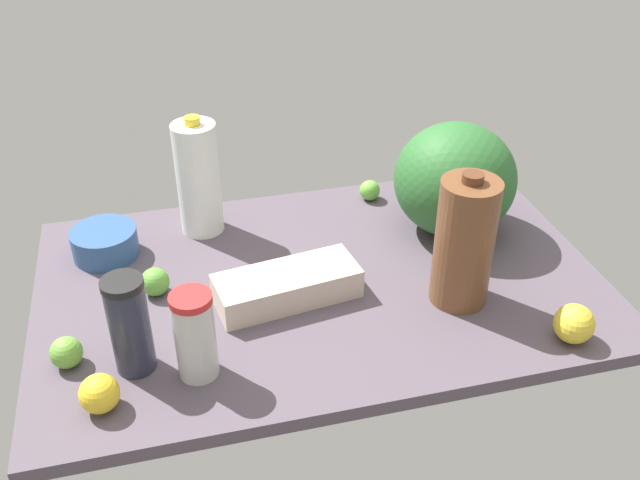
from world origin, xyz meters
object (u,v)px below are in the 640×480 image
object	(u,v)px
chocolate_milk_jug	(464,242)
shaker_bottle	(130,325)
lemon_beside_bowl	(574,324)
lime_far_back	(66,352)
mixing_bowl	(105,243)
lime_by_jug	(155,282)
watermelon	(455,180)
lemon_near_front	(99,394)
egg_carton	(287,286)
lime_loose	(370,190)
tumbler_cup	(195,335)
milk_jug	(198,178)

from	to	relation	value
chocolate_milk_jug	shaker_bottle	world-z (taller)	chocolate_milk_jug
lemon_beside_bowl	lime_far_back	size ratio (longest dim) A/B	1.30
mixing_bowl	lime_by_jug	size ratio (longest dim) A/B	2.42
chocolate_milk_jug	watermelon	xyz separation A→B (cm)	(8.98, 25.62, -0.57)
lemon_beside_bowl	lemon_near_front	size ratio (longest dim) A/B	1.12
mixing_bowl	lime_far_back	bearing A→B (deg)	-101.00
egg_carton	lime_far_back	xyz separation A→B (cm)	(-43.33, -9.69, -0.21)
shaker_bottle	mixing_bowl	xyz separation A→B (cm)	(-5.33, 38.80, -6.58)
shaker_bottle	mixing_bowl	world-z (taller)	shaker_bottle
lime_loose	mixing_bowl	bearing A→B (deg)	-171.69
watermelon	lime_loose	distance (cm)	25.39
tumbler_cup	milk_jug	world-z (taller)	milk_jug
milk_jug	lemon_beside_bowl	size ratio (longest dim) A/B	3.71
egg_carton	lime_by_jug	distance (cm)	27.65
watermelon	tumbler_cup	size ratio (longest dim) A/B	1.60
chocolate_milk_jug	mixing_bowl	xyz separation A→B (cm)	(-70.85, 34.06, -10.50)
watermelon	milk_jug	world-z (taller)	milk_jug
tumbler_cup	lime_far_back	xyz separation A→B (cm)	(-23.17, 7.83, -5.83)
shaker_bottle	mixing_bowl	distance (cm)	39.71
chocolate_milk_jug	egg_carton	bearing A→B (deg)	166.19
shaker_bottle	lime_far_back	xyz separation A→B (cm)	(-12.19, 3.49, -6.88)
egg_carton	chocolate_milk_jug	distance (cm)	36.96
lemon_beside_bowl	lime_far_back	bearing A→B (deg)	170.12
lime_by_jug	chocolate_milk_jug	bearing A→B (deg)	-15.40
milk_jug	lemon_near_front	bearing A→B (deg)	-113.46
egg_carton	lime_loose	bearing A→B (deg)	42.02
chocolate_milk_jug	lemon_beside_bowl	world-z (taller)	chocolate_milk_jug
tumbler_cup	lemon_near_front	bearing A→B (deg)	-164.38
egg_carton	lemon_beside_bowl	xyz separation A→B (cm)	(50.35, -26.02, 0.69)
egg_carton	lemon_beside_bowl	size ratio (longest dim) A/B	3.81
mixing_bowl	egg_carton	bearing A→B (deg)	-35.08
lemon_beside_bowl	tumbler_cup	bearing A→B (deg)	173.14
milk_jug	egg_carton	bearing A→B (deg)	-66.00
shaker_bottle	lemon_near_front	bearing A→B (deg)	-124.04
lemon_beside_bowl	lime_loose	world-z (taller)	lemon_beside_bowl
lemon_beside_bowl	lemon_near_front	bearing A→B (deg)	177.59
mixing_bowl	lemon_near_front	world-z (taller)	lemon_near_front
lime_by_jug	lemon_near_front	world-z (taller)	lemon_near_front
lime_loose	lemon_near_front	bearing A→B (deg)	-139.05
mixing_bowl	tumbler_cup	bearing A→B (deg)	-69.29
milk_jug	lime_by_jug	bearing A→B (deg)	-118.17
lime_loose	lime_far_back	distance (cm)	85.07
tumbler_cup	lemon_near_front	xyz separation A→B (cm)	(-17.15, -4.79, -5.35)
milk_jug	lime_far_back	xyz separation A→B (cm)	(-29.34, -41.11, -10.66)
lemon_beside_bowl	lime_loose	distance (cm)	64.83
lime_by_jug	lemon_near_front	xyz separation A→B (cm)	(-10.93, -30.60, 0.45)
lemon_beside_bowl	lime_far_back	distance (cm)	95.09
tumbler_cup	lime_loose	distance (cm)	72.30
watermelon	milk_jug	bearing A→B (deg)	166.05
tumbler_cup	lime_far_back	world-z (taller)	tumbler_cup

